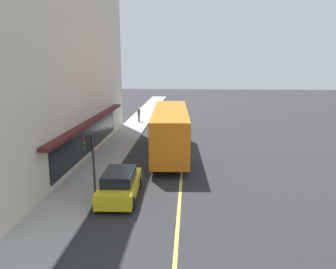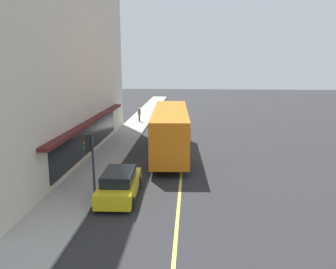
{
  "view_description": "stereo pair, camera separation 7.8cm",
  "coord_description": "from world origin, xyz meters",
  "views": [
    {
      "loc": [
        -25.88,
        -0.44,
        7.05
      ],
      "look_at": [
        -1.4,
        1.15,
        1.6
      ],
      "focal_mm": 35.36,
      "sensor_mm": 36.0,
      "label": 1
    },
    {
      "loc": [
        -25.88,
        -0.51,
        7.05
      ],
      "look_at": [
        -1.4,
        1.15,
        1.6
      ],
      "focal_mm": 35.36,
      "sensor_mm": 36.0,
      "label": 2
    }
  ],
  "objects": [
    {
      "name": "sidewalk",
      "position": [
        0.0,
        5.58,
        0.07
      ],
      "size": [
        80.0,
        2.74,
        0.15
      ],
      "primitive_type": "cube",
      "color": "#9E9B93",
      "rests_on": "ground"
    },
    {
      "name": "car_yellow",
      "position": [
        -9.78,
        3.14,
        0.74
      ],
      "size": [
        4.36,
        1.97,
        1.52
      ],
      "color": "yellow",
      "rests_on": "ground"
    },
    {
      "name": "storefront_building",
      "position": [
        -2.26,
        11.2,
        7.6
      ],
      "size": [
        24.49,
        9.11,
        15.22
      ],
      "color": "beige",
      "rests_on": "ground"
    },
    {
      "name": "pedestrian_mid_block",
      "position": [
        11.98,
        5.44,
        1.14
      ],
      "size": [
        0.34,
        0.34,
        1.65
      ],
      "color": "black",
      "rests_on": "sidewalk"
    },
    {
      "name": "ground",
      "position": [
        0.0,
        0.0,
        0.0
      ],
      "size": [
        120.0,
        120.0,
        0.0
      ],
      "primitive_type": "plane",
      "color": "#28282B"
    },
    {
      "name": "bus",
      "position": [
        -1.37,
        0.98,
        1.99
      ],
      "size": [
        11.24,
        3.05,
        3.5
      ],
      "color": "orange",
      "rests_on": "ground"
    },
    {
      "name": "lane_centre_stripe",
      "position": [
        0.0,
        0.0,
        0.0
      ],
      "size": [
        36.0,
        0.16,
        0.01
      ],
      "primitive_type": "cube",
      "color": "#D8D14C",
      "rests_on": "ground"
    },
    {
      "name": "traffic_light",
      "position": [
        -9.49,
        4.72,
        2.53
      ],
      "size": [
        0.3,
        0.52,
        3.2
      ],
      "color": "#2D2D33",
      "rests_on": "sidewalk"
    }
  ]
}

